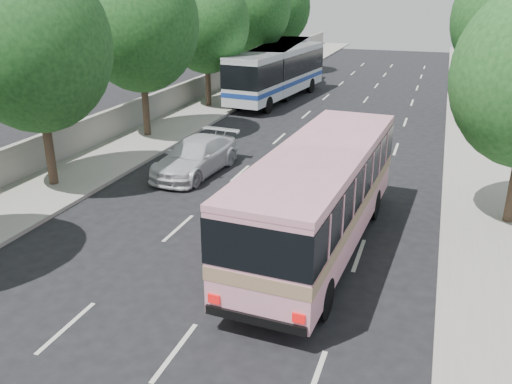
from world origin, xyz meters
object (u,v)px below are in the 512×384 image
at_px(pink_taxi, 257,222).
at_px(white_pickup, 196,156).
at_px(tour_coach_rear, 282,62).
at_px(tour_coach_front, 278,70).
at_px(pink_bus, 320,189).

distance_m(pink_taxi, white_pickup, 7.41).
relative_size(white_pickup, tour_coach_rear, 0.43).
bearing_deg(tour_coach_front, tour_coach_rear, 108.45).
distance_m(pink_taxi, tour_coach_front, 22.93).
xyz_separation_m(pink_taxi, white_pickup, (-4.74, 5.70, 0.00)).
height_order(tour_coach_front, tour_coach_rear, tour_coach_rear).
relative_size(white_pickup, tour_coach_front, 0.43).
relative_size(pink_taxi, tour_coach_rear, 0.36).
xyz_separation_m(pink_taxi, tour_coach_front, (-5.96, 22.09, 1.39)).
xyz_separation_m(pink_taxi, tour_coach_rear, (-6.73, 25.77, 1.40)).
bearing_deg(tour_coach_rear, pink_taxi, -80.69).
height_order(pink_bus, tour_coach_front, tour_coach_front).
bearing_deg(tour_coach_front, pink_bus, -63.44).
height_order(pink_taxi, tour_coach_rear, tour_coach_rear).
xyz_separation_m(tour_coach_front, tour_coach_rear, (-0.76, 3.68, 0.01)).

